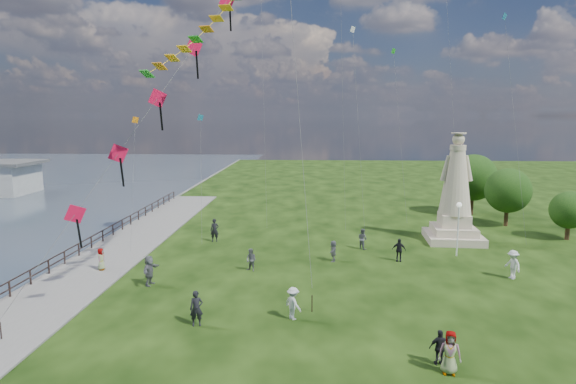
# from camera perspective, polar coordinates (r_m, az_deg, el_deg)

# --- Properties ---
(waterfront) EXTENTS (200.00, 200.00, 1.51)m
(waterfront) POSITION_cam_1_polar(r_m,az_deg,el_deg) (35.08, -24.11, -8.57)
(waterfront) COLOR #364251
(waterfront) RESTS_ON ground
(statue) EXTENTS (4.53, 4.53, 8.76)m
(statue) POSITION_cam_1_polar(r_m,az_deg,el_deg) (40.89, 19.20, -1.00)
(statue) COLOR beige
(statue) RESTS_ON ground
(lamppost) EXTENTS (0.37, 0.37, 3.96)m
(lamppost) POSITION_cam_1_polar(r_m,az_deg,el_deg) (36.62, 19.56, -2.86)
(lamppost) COLOR silver
(lamppost) RESTS_ON ground
(tree_row) EXTENTS (8.42, 13.91, 6.22)m
(tree_row) POSITION_cam_1_polar(r_m,az_deg,el_deg) (50.05, 23.43, 0.69)
(tree_row) COLOR #382314
(tree_row) RESTS_ON ground
(person_0) EXTENTS (0.72, 0.56, 1.73)m
(person_0) POSITION_cam_1_polar(r_m,az_deg,el_deg) (24.27, -10.80, -13.40)
(person_0) COLOR black
(person_0) RESTS_ON ground
(person_1) EXTENTS (0.86, 0.76, 1.50)m
(person_1) POSITION_cam_1_polar(r_m,az_deg,el_deg) (31.80, -4.39, -8.03)
(person_1) COLOR #595960
(person_1) RESTS_ON ground
(person_2) EXTENTS (1.13, 1.16, 1.65)m
(person_2) POSITION_cam_1_polar(r_m,az_deg,el_deg) (24.57, 0.60, -13.05)
(person_2) COLOR silver
(person_2) RESTS_ON ground
(person_3) EXTENTS (0.90, 0.50, 1.49)m
(person_3) POSITION_cam_1_polar(r_m,az_deg,el_deg) (21.44, 17.56, -17.16)
(person_3) COLOR black
(person_3) RESTS_ON ground
(person_4) EXTENTS (0.93, 0.66, 1.76)m
(person_4) POSITION_cam_1_polar(r_m,az_deg,el_deg) (20.87, 18.63, -17.57)
(person_4) COLOR #595960
(person_4) RESTS_ON ground
(person_5) EXTENTS (0.98, 1.79, 1.83)m
(person_5) POSITION_cam_1_polar(r_m,az_deg,el_deg) (30.32, -16.11, -8.90)
(person_5) COLOR #595960
(person_5) RESTS_ON ground
(person_6) EXTENTS (0.71, 0.49, 1.87)m
(person_6) POSITION_cam_1_polar(r_m,az_deg,el_deg) (39.35, -8.69, -4.50)
(person_6) COLOR black
(person_6) RESTS_ON ground
(person_7) EXTENTS (0.87, 0.89, 1.58)m
(person_7) POSITION_cam_1_polar(r_m,az_deg,el_deg) (37.25, 8.81, -5.51)
(person_7) COLOR #595960
(person_7) RESTS_ON ground
(person_8) EXTENTS (0.99, 1.32, 1.82)m
(person_8) POSITION_cam_1_polar(r_m,az_deg,el_deg) (33.32, 25.09, -7.79)
(person_8) COLOR silver
(person_8) RESTS_ON ground
(person_9) EXTENTS (1.03, 0.66, 1.63)m
(person_9) POSITION_cam_1_polar(r_m,az_deg,el_deg) (34.65, 13.00, -6.70)
(person_9) COLOR black
(person_9) RESTS_ON ground
(person_10) EXTENTS (0.47, 0.73, 1.45)m
(person_10) POSITION_cam_1_polar(r_m,az_deg,el_deg) (33.96, -21.28, -7.57)
(person_10) COLOR #595960
(person_10) RESTS_ON ground
(person_11) EXTENTS (0.71, 1.41, 1.47)m
(person_11) POSITION_cam_1_polar(r_m,az_deg,el_deg) (33.97, 5.39, -6.96)
(person_11) COLOR #595960
(person_11) RESTS_ON ground
(red_kite_train) EXTENTS (9.47, 9.35, 17.11)m
(red_kite_train) POSITION_cam_1_polar(r_m,az_deg,el_deg) (26.63, -15.57, 9.76)
(red_kite_train) COLOR black
(red_kite_train) RESTS_ON ground
(small_kites) EXTENTS (31.60, 16.07, 33.83)m
(small_kites) POSITION_cam_1_polar(r_m,az_deg,el_deg) (44.39, 6.02, 16.36)
(small_kites) COLOR #166284
(small_kites) RESTS_ON ground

